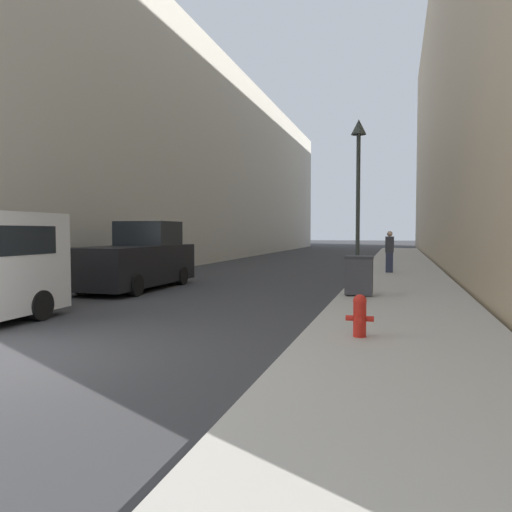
# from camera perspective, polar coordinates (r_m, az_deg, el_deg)

# --- Properties ---
(ground_plane) EXTENTS (200.00, 200.00, 0.00)m
(ground_plane) POSITION_cam_1_polar(r_m,az_deg,el_deg) (8.19, -27.21, -10.68)
(ground_plane) COLOR #38383A
(sidewalk_right) EXTENTS (3.45, 60.00, 0.15)m
(sidewalk_right) POSITION_cam_1_polar(r_m,az_deg,el_deg) (23.86, 16.27, -1.60)
(sidewalk_right) COLOR #B7B2A8
(sidewalk_right) RESTS_ON ground
(building_left_glass) EXTENTS (12.00, 60.00, 12.98)m
(building_left_glass) POSITION_cam_1_polar(r_m,az_deg,el_deg) (36.12, -11.63, 10.12)
(building_left_glass) COLOR beige
(building_left_glass) RESTS_ON ground
(fire_hydrant) EXTENTS (0.45, 0.34, 0.70)m
(fire_hydrant) POSITION_cam_1_polar(r_m,az_deg,el_deg) (8.35, 11.77, -6.57)
(fire_hydrant) COLOR red
(fire_hydrant) RESTS_ON sidewalk_right
(trash_bin) EXTENTS (0.74, 0.61, 1.06)m
(trash_bin) POSITION_cam_1_polar(r_m,az_deg,el_deg) (13.68, 11.69, -2.15)
(trash_bin) COLOR #3D3D42
(trash_bin) RESTS_ON sidewalk_right
(lamppost) EXTENTS (0.48, 0.48, 5.27)m
(lamppost) POSITION_cam_1_polar(r_m,az_deg,el_deg) (16.40, 11.61, 9.54)
(lamppost) COLOR #2D332D
(lamppost) RESTS_ON sidewalk_right
(pickup_truck) EXTENTS (2.02, 5.17, 2.21)m
(pickup_truck) POSITION_cam_1_polar(r_m,az_deg,el_deg) (16.69, -13.40, -0.45)
(pickup_truck) COLOR black
(pickup_truck) RESTS_ON ground
(pedestrian_on_sidewalk) EXTENTS (0.35, 0.23, 1.74)m
(pedestrian_on_sidewalk) POSITION_cam_1_polar(r_m,az_deg,el_deg) (21.64, 15.01, 0.48)
(pedestrian_on_sidewalk) COLOR #2D3347
(pedestrian_on_sidewalk) RESTS_ON sidewalk_right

